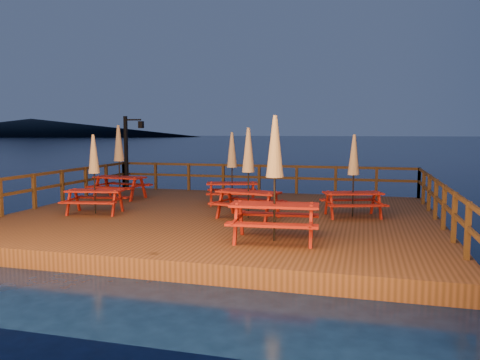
% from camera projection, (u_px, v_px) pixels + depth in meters
% --- Properties ---
extents(ground, '(500.00, 500.00, 0.00)m').
position_uv_depth(ground, '(223.00, 227.00, 13.63)').
color(ground, black).
rests_on(ground, ground).
extents(deck, '(12.00, 10.00, 0.40)m').
position_uv_depth(deck, '(223.00, 221.00, 13.61)').
color(deck, '#462B16').
rests_on(deck, ground).
extents(deck_piles, '(11.44, 9.44, 1.40)m').
position_uv_depth(deck_piles, '(223.00, 237.00, 13.66)').
color(deck_piles, '#3E2A13').
rests_on(deck_piles, ground).
extents(railing, '(11.80, 9.75, 1.10)m').
position_uv_depth(railing, '(239.00, 181.00, 15.22)').
color(railing, '#3E2A13').
rests_on(railing, deck).
extents(lamp_post, '(0.85, 0.18, 3.00)m').
position_uv_depth(lamp_post, '(129.00, 146.00, 19.16)').
color(lamp_post, black).
rests_on(lamp_post, deck).
extents(headland_left, '(180.00, 84.00, 9.00)m').
position_uv_depth(headland_left, '(31.00, 128.00, 236.88)').
color(headland_left, black).
rests_on(headland_left, ground).
extents(picnic_table_0, '(1.97, 1.77, 2.36)m').
position_uv_depth(picnic_table_0, '(232.00, 167.00, 15.28)').
color(picnic_table_0, maroon).
rests_on(picnic_table_0, deck).
extents(picnic_table_1, '(2.04, 1.74, 2.73)m').
position_uv_depth(picnic_table_1, '(275.00, 177.00, 10.09)').
color(picnic_table_1, maroon).
rests_on(picnic_table_1, deck).
extents(picnic_table_2, '(1.93, 1.75, 2.30)m').
position_uv_depth(picnic_table_2, '(353.00, 174.00, 13.00)').
color(picnic_table_2, maroon).
rests_on(picnic_table_2, deck).
extents(picnic_table_3, '(2.01, 1.78, 2.48)m').
position_uv_depth(picnic_table_3, '(248.00, 172.00, 12.80)').
color(picnic_table_3, maroon).
rests_on(picnic_table_3, deck).
extents(picnic_table_4, '(1.95, 1.66, 2.60)m').
position_uv_depth(picnic_table_4, '(119.00, 161.00, 16.54)').
color(picnic_table_4, maroon).
rests_on(picnic_table_4, deck).
extents(picnic_table_5, '(1.81, 1.58, 2.29)m').
position_uv_depth(picnic_table_5, '(94.00, 173.00, 13.51)').
color(picnic_table_5, maroon).
rests_on(picnic_table_5, deck).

